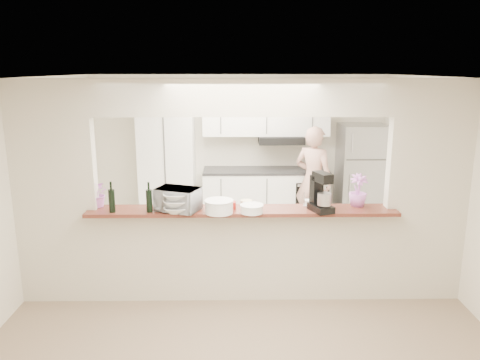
{
  "coord_description": "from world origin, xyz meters",
  "views": [
    {
      "loc": [
        -0.09,
        -4.98,
        2.6
      ],
      "look_at": [
        -0.02,
        0.3,
        1.33
      ],
      "focal_mm": 35.0,
      "sensor_mm": 36.0,
      "label": 1
    }
  ],
  "objects_px": {
    "refrigerator": "(361,175)",
    "person": "(313,181)",
    "stand_mixer": "(321,194)",
    "toaster_oven": "(178,199)"
  },
  "relations": [
    {
      "from": "refrigerator",
      "to": "person",
      "type": "xyz_separation_m",
      "value": [
        -0.88,
        -0.45,
        0.01
      ]
    },
    {
      "from": "stand_mixer",
      "to": "person",
      "type": "bearing_deg",
      "value": 82.04
    },
    {
      "from": "refrigerator",
      "to": "stand_mixer",
      "type": "relative_size",
      "value": 3.95
    },
    {
      "from": "stand_mixer",
      "to": "toaster_oven",
      "type": "bearing_deg",
      "value": 178.65
    },
    {
      "from": "refrigerator",
      "to": "toaster_oven",
      "type": "relative_size",
      "value": 3.75
    },
    {
      "from": "toaster_oven",
      "to": "stand_mixer",
      "type": "height_order",
      "value": "stand_mixer"
    },
    {
      "from": "toaster_oven",
      "to": "stand_mixer",
      "type": "xyz_separation_m",
      "value": [
        1.54,
        -0.04,
        0.07
      ]
    },
    {
      "from": "person",
      "to": "stand_mixer",
      "type": "bearing_deg",
      "value": 117.74
    },
    {
      "from": "refrigerator",
      "to": "person",
      "type": "relative_size",
      "value": 0.99
    },
    {
      "from": "stand_mixer",
      "to": "person",
      "type": "relative_size",
      "value": 0.25
    }
  ]
}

